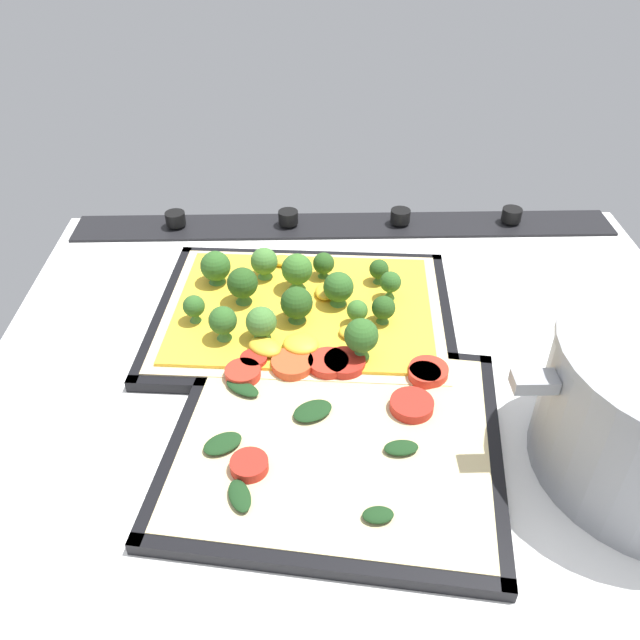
% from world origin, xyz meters
% --- Properties ---
extents(ground_plane, '(0.80, 0.70, 0.03)m').
position_xyz_m(ground_plane, '(0.00, 0.00, -0.01)').
color(ground_plane, white).
extents(stove_control_panel, '(0.77, 0.07, 0.03)m').
position_xyz_m(stove_control_panel, '(0.00, -0.32, 0.01)').
color(stove_control_panel, black).
rests_on(stove_control_panel, ground_plane).
extents(baking_tray_front, '(0.36, 0.29, 0.01)m').
position_xyz_m(baking_tray_front, '(0.06, -0.10, 0.00)').
color(baking_tray_front, black).
rests_on(baking_tray_front, ground_plane).
extents(broccoli_pizza, '(0.34, 0.27, 0.06)m').
position_xyz_m(broccoli_pizza, '(0.06, -0.10, 0.02)').
color(broccoli_pizza, beige).
rests_on(broccoli_pizza, baking_tray_front).
extents(baking_tray_back, '(0.34, 0.31, 0.01)m').
position_xyz_m(baking_tray_back, '(0.03, 0.09, 0.00)').
color(baking_tray_back, black).
rests_on(baking_tray_back, ground_plane).
extents(veggie_pizza_back, '(0.31, 0.29, 0.02)m').
position_xyz_m(veggie_pizza_back, '(0.03, 0.08, 0.01)').
color(veggie_pizza_back, '#CCB985').
rests_on(veggie_pizza_back, baking_tray_back).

